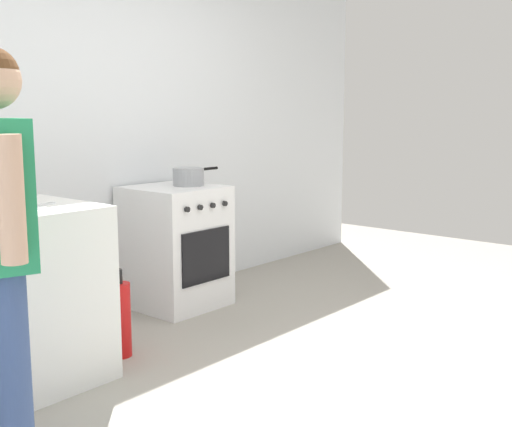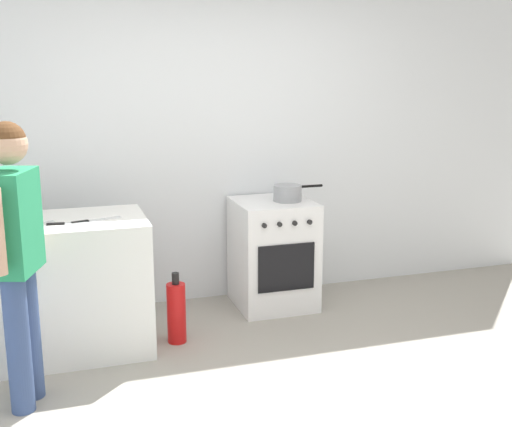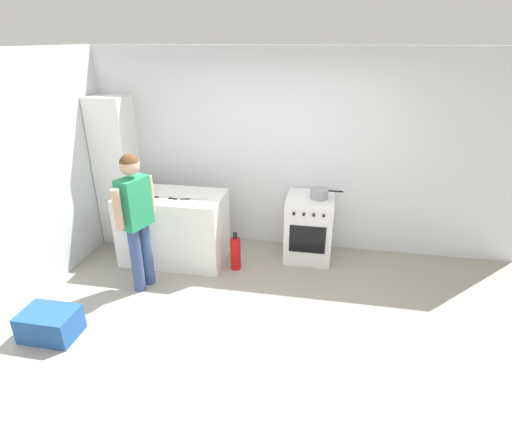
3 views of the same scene
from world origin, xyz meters
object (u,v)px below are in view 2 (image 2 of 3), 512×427
object	(u,v)px
oven_left	(273,253)
knife_carving	(95,220)
knife_chef	(27,225)
person	(15,243)
knife_bread	(73,223)
pot	(288,193)
fire_extinguisher	(176,312)

from	to	relation	value
oven_left	knife_carving	bearing A→B (deg)	-161.21
knife_carving	knife_chef	bearing A→B (deg)	-179.35
oven_left	person	distance (m)	2.17
knife_carving	knife_bread	bearing A→B (deg)	-161.24
pot	person	bearing A→B (deg)	-152.34
fire_extinguisher	knife_chef	bearing A→B (deg)	179.78
knife_bread	fire_extinguisher	size ratio (longest dim) A/B	0.70
oven_left	person	xyz separation A→B (m)	(-1.83, -1.05, 0.52)
knife_carving	person	world-z (taller)	person
knife_bread	knife_chef	bearing A→B (deg)	171.42
pot	knife_carving	xyz separation A→B (m)	(-1.49, -0.44, -0.01)
knife_chef	knife_carving	distance (m)	0.41
oven_left	knife_carving	size ratio (longest dim) A/B	2.62
knife_chef	person	bearing A→B (deg)	-94.31
knife_carving	person	distance (m)	0.74
person	fire_extinguisher	xyz separation A→B (m)	(0.96, 0.57, -0.73)
knife_carving	person	size ratio (longest dim) A/B	0.20
oven_left	knife_chef	distance (m)	1.91
pot	fire_extinguisher	size ratio (longest dim) A/B	0.80
knife_bread	fire_extinguisher	world-z (taller)	knife_bread
knife_chef	person	distance (m)	0.58
oven_left	person	bearing A→B (deg)	-150.20
pot	fire_extinguisher	world-z (taller)	pot
oven_left	knife_chef	bearing A→B (deg)	-165.15
knife_bread	knife_chef	size ratio (longest dim) A/B	1.16
knife_chef	pot	bearing A→B (deg)	13.09
knife_bread	fire_extinguisher	xyz separation A→B (m)	(0.65, 0.04, -0.69)
oven_left	knife_chef	size ratio (longest dim) A/B	2.81
oven_left	knife_chef	world-z (taller)	knife_chef
oven_left	knife_bread	xyz separation A→B (m)	(-1.52, -0.52, 0.48)
oven_left	fire_extinguisher	distance (m)	1.01
pot	fire_extinguisher	bearing A→B (deg)	-155.53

